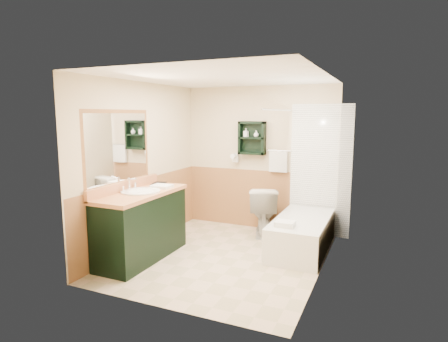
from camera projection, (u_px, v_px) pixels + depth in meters
floor at (223, 257)px, 5.13m from camera, size 3.00×3.00×0.00m
back_wall at (260, 158)px, 6.33m from camera, size 2.60×0.04×2.40m
left_wall at (141, 165)px, 5.48m from camera, size 0.04×3.00×2.40m
right_wall at (325, 177)px, 4.43m from camera, size 0.04×3.00×2.40m
ceiling at (223, 76)px, 4.77m from camera, size 2.60×3.00×0.04m
wainscot_left at (145, 212)px, 5.57m from camera, size 2.98×2.98×1.00m
wainscot_back at (258, 199)px, 6.40m from camera, size 2.58×2.58×1.00m
mirror_frame at (118, 148)px, 4.91m from camera, size 1.30×1.30×1.00m
mirror_glass at (119, 148)px, 4.91m from camera, size 1.20×1.20×0.90m
tile_right at (330, 179)px, 5.15m from camera, size 1.50×1.50×2.10m
tile_back at (320, 171)px, 5.90m from camera, size 0.95×0.95×2.10m
tile_accent at (332, 117)px, 5.02m from camera, size 1.50×1.50×0.10m
wall_shelf at (252, 138)px, 6.21m from camera, size 0.45×0.15×0.55m
hair_dryer at (236, 158)px, 6.41m from camera, size 0.10×0.24×0.18m
towel_bar at (279, 151)px, 6.10m from camera, size 0.40×0.06×0.40m
curtain_rod at (279, 110)px, 5.30m from camera, size 0.03×1.60×0.03m
shower_curtain at (281, 168)px, 5.59m from camera, size 1.05×1.05×1.70m
vanity at (142, 225)px, 5.03m from camera, size 0.59×1.45×0.92m
bathtub at (302, 234)px, 5.35m from camera, size 0.71×1.50×0.48m
toilet at (264, 211)px, 6.08m from camera, size 0.66×0.89×0.78m
counter_towel at (162, 186)px, 5.25m from camera, size 0.27×0.21×0.04m
vanity_book at (153, 176)px, 5.49m from camera, size 0.18×0.07×0.24m
tub_towel at (285, 224)px, 4.92m from camera, size 0.25×0.21×0.07m
soap_bottle_a at (246, 135)px, 6.24m from camera, size 0.09×0.15×0.07m
soap_bottle_b at (256, 135)px, 6.17m from camera, size 0.12×0.13×0.08m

